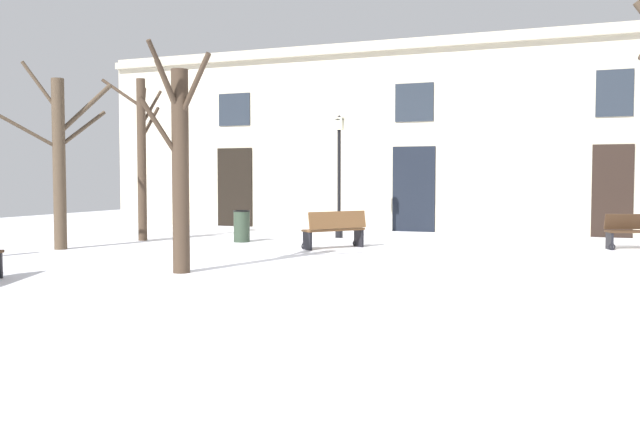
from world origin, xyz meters
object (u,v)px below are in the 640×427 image
object	(u,v)px
bench_back_to_back_right	(640,231)
bench_by_litter_bin	(335,229)
tree_foreground	(180,158)
tree_center	(142,152)
streetlamp	(339,163)
litter_bin	(242,226)
tree_left_of_center	(60,157)

from	to	relation	value
bench_back_to_back_right	bench_by_litter_bin	xyz separation A→B (m)	(-7.01, -2.59, 0.03)
tree_foreground	tree_center	xyz separation A→B (m)	(-4.59, 5.12, 0.33)
tree_foreground	bench_back_to_back_right	xyz separation A→B (m)	(8.18, 7.63, -1.67)
streetlamp	bench_back_to_back_right	bearing A→B (deg)	-2.08
streetlamp	litter_bin	world-z (taller)	streetlamp
tree_center	bench_by_litter_bin	size ratio (longest dim) A/B	2.90
tree_center	streetlamp	world-z (taller)	tree_center
bench_by_litter_bin	tree_foreground	bearing A→B (deg)	24.77
tree_foreground	streetlamp	xyz separation A→B (m)	(0.22, 7.92, 0.07)
tree_foreground	bench_by_litter_bin	size ratio (longest dim) A/B	2.68
bench_back_to_back_right	bench_by_litter_bin	distance (m)	7.47
litter_bin	bench_by_litter_bin	bearing A→B (deg)	-12.69
streetlamp	bench_by_litter_bin	distance (m)	3.48
litter_bin	tree_center	bearing A→B (deg)	-168.11
tree_foreground	tree_center	distance (m)	6.88
tree_left_of_center	bench_back_to_back_right	world-z (taller)	tree_left_of_center
streetlamp	litter_bin	size ratio (longest dim) A/B	4.11
tree_center	bench_back_to_back_right	xyz separation A→B (m)	(12.77, 2.51, -2.00)
tree_left_of_center	tree_center	bearing A→B (deg)	81.33
streetlamp	bench_back_to_back_right	size ratio (longest dim) A/B	2.09
tree_center	litter_bin	world-z (taller)	tree_center
tree_foreground	bench_back_to_back_right	distance (m)	11.31
tree_foreground	bench_back_to_back_right	size ratio (longest dim) A/B	2.43
tree_foreground	tree_left_of_center	size ratio (longest dim) A/B	0.91
streetlamp	bench_by_litter_bin	xyz separation A→B (m)	(0.95, -2.88, -1.70)
tree_center	litter_bin	xyz separation A→B (m)	(2.80, 0.59, -2.01)
tree_foreground	tree_center	bearing A→B (deg)	131.88
tree_center	bench_back_to_back_right	size ratio (longest dim) A/B	2.64
tree_foreground	bench_back_to_back_right	world-z (taller)	tree_foreground
streetlamp	tree_foreground	bearing A→B (deg)	-91.60
streetlamp	bench_by_litter_bin	size ratio (longest dim) A/B	2.30
tree_foreground	litter_bin	world-z (taller)	tree_foreground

